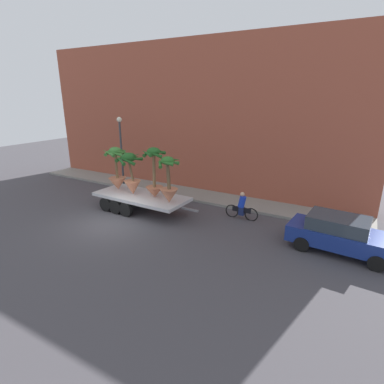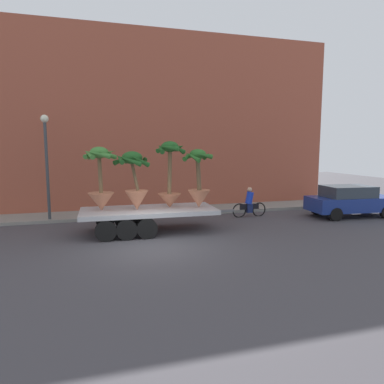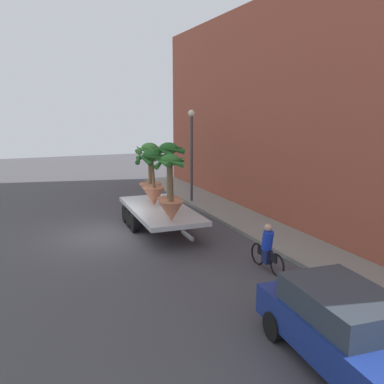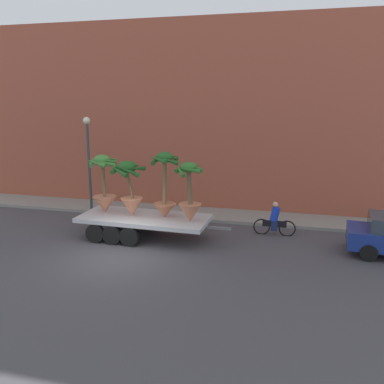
{
  "view_description": "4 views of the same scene",
  "coord_description": "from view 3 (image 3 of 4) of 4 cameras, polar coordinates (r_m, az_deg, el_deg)",
  "views": [
    {
      "loc": [
        10.88,
        -10.75,
        6.43
      ],
      "look_at": [
        3.19,
        2.72,
        1.46
      ],
      "focal_mm": 28.55,
      "sensor_mm": 36.0,
      "label": 1
    },
    {
      "loc": [
        -2.05,
        -12.09,
        3.54
      ],
      "look_at": [
        2.27,
        2.86,
        1.52
      ],
      "focal_mm": 32.72,
      "sensor_mm": 36.0,
      "label": 2
    },
    {
      "loc": [
        16.16,
        -3.09,
        5.03
      ],
      "look_at": [
        2.23,
        2.72,
        1.99
      ],
      "focal_mm": 38.72,
      "sensor_mm": 36.0,
      "label": 3
    },
    {
      "loc": [
        6.22,
        -13.31,
        5.89
      ],
      "look_at": [
        2.04,
        3.16,
        1.92
      ],
      "focal_mm": 37.56,
      "sensor_mm": 36.0,
      "label": 4
    }
  ],
  "objects": [
    {
      "name": "ground_plane",
      "position": [
        17.2,
        -11.37,
        -5.83
      ],
      "size": [
        60.0,
        60.0,
        0.0
      ],
      "primitive_type": "plane",
      "color": "#423F44"
    },
    {
      "name": "sidewalk",
      "position": [
        19.24,
        6.75,
        -3.61
      ],
      "size": [
        24.0,
        2.2,
        0.15
      ],
      "primitive_type": "cube",
      "color": "gray",
      "rests_on": "ground"
    },
    {
      "name": "building_facade",
      "position": [
        19.48,
        11.54,
        10.88
      ],
      "size": [
        24.0,
        1.2,
        9.86
      ],
      "primitive_type": "cube",
      "color": "#9E4C38",
      "rests_on": "ground"
    },
    {
      "name": "flatbed_trailer",
      "position": [
        17.56,
        -4.65,
        -2.71
      ],
      "size": [
        6.56,
        2.47,
        0.98
      ],
      "color": "#B7BABF",
      "rests_on": "ground"
    },
    {
      "name": "potted_palm_rear",
      "position": [
        18.88,
        -5.8,
        2.43
      ],
      "size": [
        1.4,
        1.5,
        2.56
      ],
      "color": "#C17251",
      "rests_on": "flatbed_trailer"
    },
    {
      "name": "potted_palm_middle",
      "position": [
        15.05,
        -2.92,
        -0.13
      ],
      "size": [
        1.22,
        1.28,
        2.46
      ],
      "color": "#C17251",
      "rests_on": "flatbed_trailer"
    },
    {
      "name": "potted_palm_front",
      "position": [
        16.18,
        -3.2,
        1.54
      ],
      "size": [
        1.28,
        1.33,
        2.78
      ],
      "color": "#B26647",
      "rests_on": "flatbed_trailer"
    },
    {
      "name": "potted_palm_extra",
      "position": [
        17.54,
        -5.42,
        1.9
      ],
      "size": [
        1.45,
        1.61,
        2.38
      ],
      "color": "#C17251",
      "rests_on": "flatbed_trailer"
    },
    {
      "name": "cyclist",
      "position": [
        13.39,
        10.32,
        -7.8
      ],
      "size": [
        1.84,
        0.35,
        1.54
      ],
      "color": "black",
      "rests_on": "ground"
    },
    {
      "name": "parked_car",
      "position": [
        8.99,
        20.53,
        -17.27
      ],
      "size": [
        4.43,
        2.13,
        1.58
      ],
      "color": "navy",
      "rests_on": "ground"
    },
    {
      "name": "street_lamp",
      "position": [
        21.91,
        -0.06,
        6.69
      ],
      "size": [
        0.36,
        0.36,
        4.83
      ],
      "color": "#383D42",
      "rests_on": "sidewalk"
    }
  ]
}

